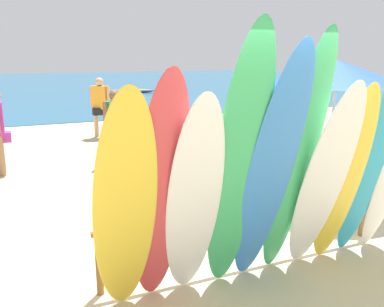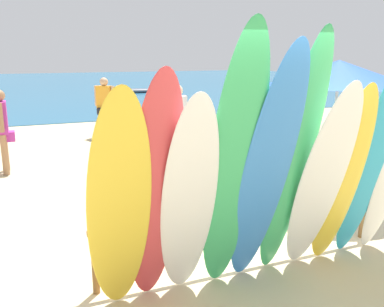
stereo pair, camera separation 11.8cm
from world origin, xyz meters
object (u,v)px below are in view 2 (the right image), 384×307
(surfboard_rack, at_px, (248,217))
(surfboard_teal_8, at_px, (376,152))
(surfboard_red_1, at_px, (155,195))
(surfboard_blue_4, at_px, (266,173))
(distant_boat, at_px, (132,91))
(surfboard_white_6, at_px, (322,182))
(beach_umbrella, at_px, (339,73))
(surfboard_green_5, at_px, (293,162))
(beach_chair_red, at_px, (294,148))
(surfboard_yellow_0, at_px, (119,208))
(surfboard_white_2, at_px, (189,202))
(beachgoer_midbeach, at_px, (105,103))
(surfboard_yellow_7, at_px, (342,179))
(beachgoer_photographing, at_px, (118,122))
(beachgoer_strolling, at_px, (177,121))
(beachgoer_near_rack, at_px, (2,126))
(surfboard_green_3, at_px, (233,169))

(surfboard_rack, xyz_separation_m, surfboard_teal_8, (1.20, -0.57, 0.77))
(surfboard_red_1, relative_size, surfboard_blue_4, 0.90)
(surfboard_blue_4, distance_m, distant_boat, 21.97)
(surfboard_rack, height_order, surfboard_teal_8, surfboard_teal_8)
(surfboard_white_6, xyz_separation_m, beach_umbrella, (1.93, 2.05, 0.97))
(surfboard_green_5, bearing_deg, surfboard_rack, 104.49)
(beach_chair_red, distance_m, distant_boat, 17.86)
(surfboard_green_5, relative_size, beach_umbrella, 1.18)
(surfboard_blue_4, bearing_deg, surfboard_yellow_0, 171.79)
(surfboard_white_2, relative_size, beachgoer_midbeach, 1.27)
(surfboard_yellow_0, bearing_deg, beachgoer_midbeach, 80.72)
(distant_boat, bearing_deg, beach_chair_red, -93.46)
(surfboard_yellow_7, distance_m, beach_chair_red, 4.22)
(beachgoer_photographing, xyz_separation_m, beach_chair_red, (3.25, -1.78, -0.48))
(surfboard_teal_8, distance_m, distant_boat, 21.73)
(beachgoer_photographing, bearing_deg, surfboard_yellow_0, 53.32)
(surfboard_yellow_7, xyz_separation_m, beachgoer_strolling, (-0.21, 4.47, -0.04))
(surfboard_blue_4, distance_m, surfboard_green_5, 0.36)
(surfboard_yellow_7, distance_m, beachgoer_strolling, 4.47)
(surfboard_green_5, height_order, beach_umbrella, surfboard_green_5)
(surfboard_white_6, xyz_separation_m, surfboard_yellow_7, (0.31, 0.05, -0.02))
(surfboard_blue_4, height_order, beachgoer_midbeach, surfboard_blue_4)
(surfboard_red_1, distance_m, beach_umbrella, 4.26)
(surfboard_yellow_0, relative_size, surfboard_green_5, 0.82)
(surfboard_red_1, bearing_deg, beachgoer_strolling, 64.31)
(surfboard_red_1, bearing_deg, beachgoer_photographing, 77.83)
(surfboard_rack, height_order, distant_boat, surfboard_rack)
(beachgoer_strolling, bearing_deg, surfboard_rack, -137.14)
(beachgoer_strolling, bearing_deg, beachgoer_near_rack, 123.58)
(surfboard_teal_8, bearing_deg, surfboard_yellow_7, 170.70)
(surfboard_white_6, distance_m, beachgoer_photographing, 5.54)
(beachgoer_strolling, xyz_separation_m, beachgoer_photographing, (-0.99, 0.95, -0.09))
(beach_chair_red, xyz_separation_m, distant_boat, (1.08, 17.82, -0.30))
(surfboard_blue_4, bearing_deg, surfboard_red_1, 169.49)
(beach_umbrella, bearing_deg, surfboard_rack, -148.57)
(surfboard_red_1, bearing_deg, surfboard_yellow_7, -4.03)
(beach_umbrella, bearing_deg, beachgoer_strolling, 126.46)
(beach_umbrella, bearing_deg, surfboard_green_3, -144.75)
(surfboard_red_1, distance_m, surfboard_white_6, 1.74)
(surfboard_rack, height_order, surfboard_white_2, surfboard_white_2)
(surfboard_rack, bearing_deg, surfboard_blue_4, -105.60)
(surfboard_red_1, distance_m, surfboard_white_2, 0.32)
(surfboard_yellow_0, height_order, beach_umbrella, beach_umbrella)
(distant_boat, bearing_deg, beachgoer_midbeach, -107.26)
(beachgoer_strolling, bearing_deg, surfboard_green_3, -142.28)
(surfboard_teal_8, height_order, beachgoer_midbeach, surfboard_teal_8)
(beachgoer_near_rack, distance_m, distant_boat, 17.25)
(surfboard_white_2, bearing_deg, beach_umbrella, 35.56)
(surfboard_green_3, distance_m, surfboard_teal_8, 1.73)
(beachgoer_near_rack, xyz_separation_m, beachgoer_photographing, (2.27, -0.13, -0.05))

